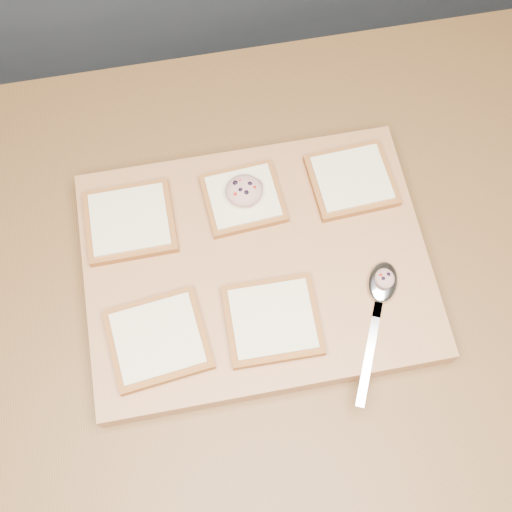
{
  "coord_description": "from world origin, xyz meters",
  "views": [
    {
      "loc": [
        -0.19,
        -0.32,
        1.76
      ],
      "look_at": [
        -0.13,
        0.0,
        0.96
      ],
      "focal_mm": 45.0,
      "sensor_mm": 36.0,
      "label": 1
    }
  ],
  "objects_px": {
    "bread_far_center": "(243,198)",
    "spoon": "(381,292)",
    "cutting_board": "(256,266)",
    "tuna_salad_dollop": "(244,190)"
  },
  "relations": [
    {
      "from": "bread_far_center",
      "to": "spoon",
      "type": "distance_m",
      "value": 0.23
    },
    {
      "from": "cutting_board",
      "to": "bread_far_center",
      "type": "relative_size",
      "value": 4.12
    },
    {
      "from": "cutting_board",
      "to": "spoon",
      "type": "xyz_separation_m",
      "value": [
        0.16,
        -0.08,
        0.02
      ]
    },
    {
      "from": "cutting_board",
      "to": "spoon",
      "type": "height_order",
      "value": "spoon"
    },
    {
      "from": "bread_far_center",
      "to": "tuna_salad_dollop",
      "type": "distance_m",
      "value": 0.02
    },
    {
      "from": "bread_far_center",
      "to": "tuna_salad_dollop",
      "type": "relative_size",
      "value": 2.17
    },
    {
      "from": "tuna_salad_dollop",
      "to": "spoon",
      "type": "bearing_deg",
      "value": -48.2
    },
    {
      "from": "cutting_board",
      "to": "tuna_salad_dollop",
      "type": "relative_size",
      "value": 8.95
    },
    {
      "from": "cutting_board",
      "to": "bread_far_center",
      "type": "height_order",
      "value": "bread_far_center"
    },
    {
      "from": "cutting_board",
      "to": "spoon",
      "type": "bearing_deg",
      "value": -26.25
    }
  ]
}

